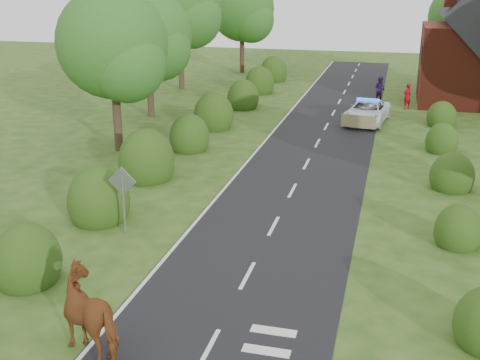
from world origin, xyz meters
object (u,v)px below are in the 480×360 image
(road_sign, at_px, (123,190))
(pedestrian_purple, at_px, (380,89))
(cow, at_px, (96,317))
(police_van, at_px, (367,112))
(pedestrian_red, at_px, (407,96))

(road_sign, bearing_deg, pedestrian_purple, 73.92)
(cow, relative_size, pedestrian_purple, 1.38)
(road_sign, distance_m, pedestrian_purple, 28.14)
(police_van, bearing_deg, pedestrian_purple, 94.50)
(pedestrian_red, bearing_deg, police_van, 21.96)
(pedestrian_red, bearing_deg, cow, 34.42)
(road_sign, xyz_separation_m, cow, (2.34, -6.61, -0.78))
(cow, distance_m, pedestrian_red, 32.21)
(pedestrian_purple, bearing_deg, pedestrian_red, 168.48)
(road_sign, relative_size, pedestrian_red, 1.43)
(police_van, bearing_deg, road_sign, -102.17)
(road_sign, height_order, pedestrian_red, road_sign)
(cow, distance_m, pedestrian_purple, 34.08)
(road_sign, relative_size, pedestrian_purple, 1.41)
(road_sign, height_order, police_van, road_sign)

